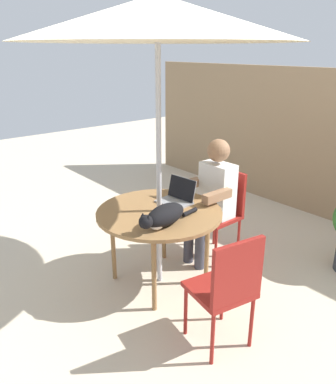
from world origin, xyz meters
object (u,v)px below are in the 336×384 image
at_px(patio_umbrella, 158,19).
at_px(chair_empty, 227,285).
at_px(laptop, 178,195).
at_px(cat, 163,216).
at_px(patio_table, 159,216).
at_px(chair_occupied, 222,206).
at_px(person_seated, 212,194).

distance_m(patio_umbrella, chair_empty, 1.97).
relative_size(laptop, cat, 0.50).
bearing_deg(laptop, chair_empty, -23.79).
height_order(patio_table, patio_umbrella, patio_umbrella).
height_order(patio_umbrella, cat, patio_umbrella).
xyz_separation_m(chair_occupied, cat, (0.26, -0.99, 0.26)).
xyz_separation_m(patio_umbrella, person_seated, (0.00, 0.66, -1.54)).
relative_size(patio_umbrella, person_seated, 1.94).
bearing_deg(person_seated, cat, -72.85).
bearing_deg(patio_table, chair_occupied, 90.00).
height_order(patio_table, person_seated, person_seated).
xyz_separation_m(patio_table, laptop, (-0.05, 0.27, 0.12)).
distance_m(patio_table, cat, 0.33).
distance_m(person_seated, cat, 0.87).
xyz_separation_m(patio_umbrella, chair_empty, (0.96, -0.18, -1.71)).
xyz_separation_m(chair_occupied, laptop, (-0.05, -0.56, 0.24)).
relative_size(chair_empty, person_seated, 0.73).
height_order(patio_umbrella, person_seated, patio_umbrella).
height_order(chair_empty, cat, chair_empty).
relative_size(patio_table, chair_occupied, 1.22).
relative_size(chair_empty, laptop, 2.77).
xyz_separation_m(patio_umbrella, chair_occupied, (0.00, 0.82, -1.71)).
bearing_deg(person_seated, patio_umbrella, -90.00).
distance_m(chair_occupied, person_seated, 0.23).
bearing_deg(patio_umbrella, laptop, 101.55).
distance_m(patio_umbrella, cat, 1.48).
bearing_deg(chair_occupied, person_seated, -90.00).
relative_size(patio_umbrella, chair_empty, 2.68).
bearing_deg(laptop, person_seated, 82.21).
bearing_deg(patio_umbrella, cat, -32.49).
distance_m(patio_umbrella, laptop, 1.49).
bearing_deg(patio_umbrella, chair_occupied, 90.00).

